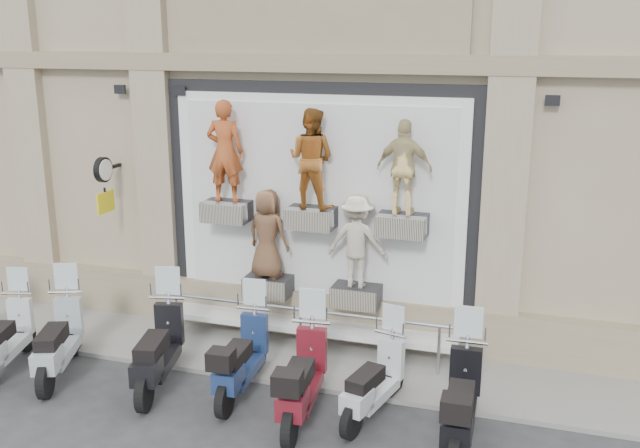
{
  "coord_description": "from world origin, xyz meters",
  "views": [
    {
      "loc": [
        3.63,
        -8.4,
        5.3
      ],
      "look_at": [
        0.37,
        1.9,
        2.42
      ],
      "focal_mm": 40.0,
      "sensor_mm": 36.0,
      "label": 1
    }
  ],
  "objects_px": {
    "guard_rail": "(301,334)",
    "scooter_f": "(302,363)",
    "scooter_h": "(462,386)",
    "scooter_e": "(241,344)",
    "scooter_c": "(57,326)",
    "scooter_d": "(157,334)",
    "scooter_b": "(5,325)",
    "clock_sign_bracket": "(104,178)",
    "scooter_g": "(374,368)"
  },
  "relations": [
    {
      "from": "scooter_b",
      "to": "scooter_h",
      "type": "bearing_deg",
      "value": -15.82
    },
    {
      "from": "scooter_d",
      "to": "scooter_c",
      "type": "bearing_deg",
      "value": 171.67
    },
    {
      "from": "clock_sign_bracket",
      "to": "scooter_e",
      "type": "height_order",
      "value": "clock_sign_bracket"
    },
    {
      "from": "clock_sign_bracket",
      "to": "scooter_c",
      "type": "relative_size",
      "value": 0.5
    },
    {
      "from": "scooter_c",
      "to": "scooter_g",
      "type": "relative_size",
      "value": 1.11
    },
    {
      "from": "scooter_d",
      "to": "scooter_b",
      "type": "bearing_deg",
      "value": 171.28
    },
    {
      "from": "scooter_h",
      "to": "scooter_e",
      "type": "bearing_deg",
      "value": 171.38
    },
    {
      "from": "scooter_c",
      "to": "scooter_h",
      "type": "bearing_deg",
      "value": -21.16
    },
    {
      "from": "scooter_b",
      "to": "scooter_d",
      "type": "bearing_deg",
      "value": -11.02
    },
    {
      "from": "scooter_f",
      "to": "scooter_e",
      "type": "bearing_deg",
      "value": 153.72
    },
    {
      "from": "scooter_h",
      "to": "scooter_d",
      "type": "bearing_deg",
      "value": 175.41
    },
    {
      "from": "guard_rail",
      "to": "scooter_f",
      "type": "height_order",
      "value": "scooter_f"
    },
    {
      "from": "clock_sign_bracket",
      "to": "scooter_d",
      "type": "bearing_deg",
      "value": -43.41
    },
    {
      "from": "scooter_c",
      "to": "scooter_h",
      "type": "xyz_separation_m",
      "value": [
        6.34,
        -0.07,
        0.01
      ]
    },
    {
      "from": "clock_sign_bracket",
      "to": "scooter_b",
      "type": "distance_m",
      "value": 3.06
    },
    {
      "from": "scooter_c",
      "to": "clock_sign_bracket",
      "type": "bearing_deg",
      "value": 80.19
    },
    {
      "from": "scooter_h",
      "to": "scooter_b",
      "type": "bearing_deg",
      "value": 178.17
    },
    {
      "from": "scooter_f",
      "to": "scooter_g",
      "type": "relative_size",
      "value": 1.14
    },
    {
      "from": "clock_sign_bracket",
      "to": "scooter_f",
      "type": "distance_m",
      "value": 5.42
    },
    {
      "from": "scooter_d",
      "to": "scooter_e",
      "type": "bearing_deg",
      "value": -6.11
    },
    {
      "from": "scooter_f",
      "to": "clock_sign_bracket",
      "type": "bearing_deg",
      "value": 147.65
    },
    {
      "from": "guard_rail",
      "to": "clock_sign_bracket",
      "type": "height_order",
      "value": "clock_sign_bracket"
    },
    {
      "from": "scooter_c",
      "to": "scooter_f",
      "type": "height_order",
      "value": "scooter_f"
    },
    {
      "from": "guard_rail",
      "to": "scooter_e",
      "type": "distance_m",
      "value": 1.48
    },
    {
      "from": "guard_rail",
      "to": "scooter_d",
      "type": "height_order",
      "value": "scooter_d"
    },
    {
      "from": "scooter_b",
      "to": "scooter_h",
      "type": "xyz_separation_m",
      "value": [
        7.3,
        -0.01,
        0.08
      ]
    },
    {
      "from": "clock_sign_bracket",
      "to": "scooter_f",
      "type": "relative_size",
      "value": 0.49
    },
    {
      "from": "guard_rail",
      "to": "scooter_e",
      "type": "relative_size",
      "value": 2.54
    },
    {
      "from": "guard_rail",
      "to": "scooter_c",
      "type": "relative_size",
      "value": 2.46
    },
    {
      "from": "clock_sign_bracket",
      "to": "scooter_g",
      "type": "height_order",
      "value": "clock_sign_bracket"
    },
    {
      "from": "clock_sign_bracket",
      "to": "guard_rail",
      "type": "bearing_deg",
      "value": -6.84
    },
    {
      "from": "scooter_b",
      "to": "scooter_f",
      "type": "bearing_deg",
      "value": -15.94
    },
    {
      "from": "scooter_b",
      "to": "scooter_g",
      "type": "height_order",
      "value": "scooter_b"
    },
    {
      "from": "guard_rail",
      "to": "scooter_d",
      "type": "distance_m",
      "value": 2.39
    },
    {
      "from": "scooter_g",
      "to": "scooter_h",
      "type": "height_order",
      "value": "scooter_h"
    },
    {
      "from": "clock_sign_bracket",
      "to": "scooter_h",
      "type": "xyz_separation_m",
      "value": [
        6.75,
        -2.23,
        -1.95
      ]
    },
    {
      "from": "clock_sign_bracket",
      "to": "scooter_b",
      "type": "height_order",
      "value": "clock_sign_bracket"
    },
    {
      "from": "scooter_g",
      "to": "scooter_h",
      "type": "bearing_deg",
      "value": -2.01
    },
    {
      "from": "scooter_e",
      "to": "scooter_g",
      "type": "bearing_deg",
      "value": -5.29
    },
    {
      "from": "guard_rail",
      "to": "scooter_g",
      "type": "distance_m",
      "value": 2.15
    },
    {
      "from": "scooter_e",
      "to": "clock_sign_bracket",
      "type": "bearing_deg",
      "value": 148.3
    },
    {
      "from": "scooter_g",
      "to": "scooter_d",
      "type": "bearing_deg",
      "value": -165.06
    },
    {
      "from": "clock_sign_bracket",
      "to": "scooter_c",
      "type": "height_order",
      "value": "clock_sign_bracket"
    },
    {
      "from": "scooter_e",
      "to": "scooter_h",
      "type": "xyz_separation_m",
      "value": [
        3.32,
        -0.4,
        0.04
      ]
    },
    {
      "from": "scooter_e",
      "to": "scooter_f",
      "type": "distance_m",
      "value": 1.18
    },
    {
      "from": "scooter_b",
      "to": "guard_rail",
      "type": "bearing_deg",
      "value": 5.73
    },
    {
      "from": "scooter_c",
      "to": "scooter_h",
      "type": "relative_size",
      "value": 0.98
    },
    {
      "from": "scooter_b",
      "to": "scooter_c",
      "type": "bearing_deg",
      "value": -11.71
    },
    {
      "from": "scooter_h",
      "to": "scooter_c",
      "type": "bearing_deg",
      "value": 177.55
    },
    {
      "from": "guard_rail",
      "to": "scooter_b",
      "type": "height_order",
      "value": "scooter_b"
    }
  ]
}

